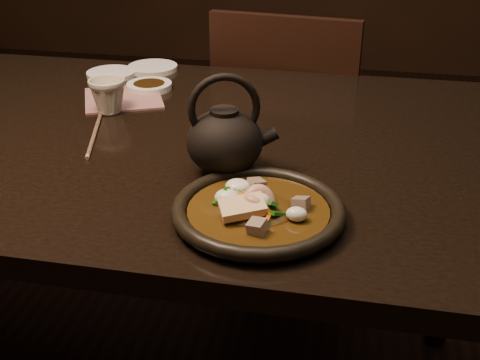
% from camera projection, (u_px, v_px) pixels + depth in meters
% --- Properties ---
extents(table, '(1.60, 0.90, 0.75)m').
position_uv_depth(table, '(134.00, 164.00, 1.23)').
color(table, black).
rests_on(table, floor).
extents(chair, '(0.46, 0.46, 0.88)m').
position_uv_depth(chair, '(290.00, 143.00, 1.80)').
color(chair, black).
rests_on(chair, floor).
extents(plate, '(0.26, 0.26, 0.03)m').
position_uv_depth(plate, '(258.00, 211.00, 0.89)').
color(plate, black).
rests_on(plate, table).
extents(stirfry, '(0.15, 0.14, 0.06)m').
position_uv_depth(stirfry, '(256.00, 208.00, 0.88)').
color(stirfry, '#3B250A').
rests_on(stirfry, plate).
extents(soy_dish, '(0.11, 0.11, 0.01)m').
position_uv_depth(soy_dish, '(149.00, 86.00, 1.41)').
color(soy_dish, white).
rests_on(soy_dish, table).
extents(saucer_left, '(0.12, 0.12, 0.01)m').
position_uv_depth(saucer_left, '(111.00, 74.00, 1.50)').
color(saucer_left, white).
rests_on(saucer_left, table).
extents(saucer_right, '(0.13, 0.13, 0.01)m').
position_uv_depth(saucer_right, '(153.00, 68.00, 1.54)').
color(saucer_right, white).
rests_on(saucer_right, table).
extents(tea_cup, '(0.09, 0.08, 0.08)m').
position_uv_depth(tea_cup, '(108.00, 95.00, 1.26)').
color(tea_cup, beige).
rests_on(tea_cup, table).
extents(chopsticks, '(0.08, 0.26, 0.01)m').
position_uv_depth(chopsticks, '(96.00, 130.00, 1.19)').
color(chopsticks, tan).
rests_on(chopsticks, table).
extents(napkin, '(0.22, 0.22, 0.00)m').
position_uv_depth(napkin, '(123.00, 98.00, 1.35)').
color(napkin, '#96615C').
rests_on(napkin, table).
extents(teapot, '(0.15, 0.13, 0.17)m').
position_uv_depth(teapot, '(225.00, 138.00, 1.00)').
color(teapot, black).
rests_on(teapot, table).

